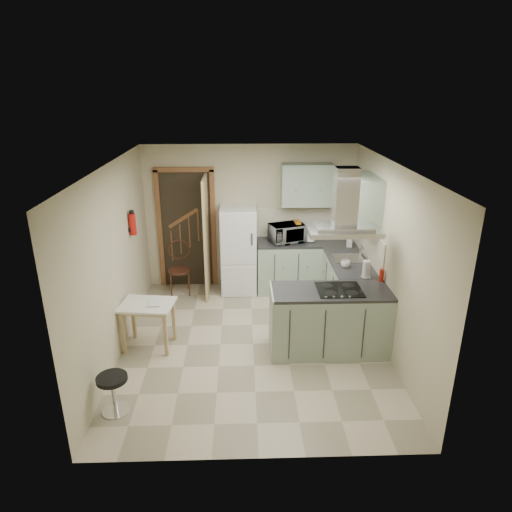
{
  "coord_description": "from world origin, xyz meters",
  "views": [
    {
      "loc": [
        -0.14,
        -5.56,
        3.43
      ],
      "look_at": [
        0.06,
        0.45,
        1.15
      ],
      "focal_mm": 32.0,
      "sensor_mm": 36.0,
      "label": 1
    }
  ],
  "objects_px": {
    "extractor_hood": "(343,230)",
    "bentwood_chair": "(179,270)",
    "stool": "(114,394)",
    "peninsula": "(330,320)",
    "fridge": "(239,250)",
    "drop_leaf_table": "(149,325)",
    "microwave": "(287,233)"
  },
  "relations": [
    {
      "from": "bentwood_chair",
      "to": "stool",
      "type": "xyz_separation_m",
      "value": [
        -0.35,
        -3.06,
        -0.2
      ]
    },
    {
      "from": "fridge",
      "to": "drop_leaf_table",
      "type": "height_order",
      "value": "fridge"
    },
    {
      "from": "stool",
      "to": "fridge",
      "type": "bearing_deg",
      "value": 66.47
    },
    {
      "from": "fridge",
      "to": "microwave",
      "type": "relative_size",
      "value": 2.65
    },
    {
      "from": "bentwood_chair",
      "to": "peninsula",
      "type": "bearing_deg",
      "value": -50.14
    },
    {
      "from": "peninsula",
      "to": "bentwood_chair",
      "type": "relative_size",
      "value": 1.82
    },
    {
      "from": "extractor_hood",
      "to": "stool",
      "type": "relative_size",
      "value": 1.98
    },
    {
      "from": "extractor_hood",
      "to": "fridge",
      "type": "bearing_deg",
      "value": 123.79
    },
    {
      "from": "drop_leaf_table",
      "to": "microwave",
      "type": "height_order",
      "value": "microwave"
    },
    {
      "from": "stool",
      "to": "peninsula",
      "type": "bearing_deg",
      "value": 24.29
    },
    {
      "from": "peninsula",
      "to": "stool",
      "type": "xyz_separation_m",
      "value": [
        -2.6,
        -1.17,
        -0.22
      ]
    },
    {
      "from": "stool",
      "to": "microwave",
      "type": "distance_m",
      "value": 3.91
    },
    {
      "from": "drop_leaf_table",
      "to": "stool",
      "type": "relative_size",
      "value": 1.55
    },
    {
      "from": "peninsula",
      "to": "drop_leaf_table",
      "type": "distance_m",
      "value": 2.46
    },
    {
      "from": "extractor_hood",
      "to": "drop_leaf_table",
      "type": "height_order",
      "value": "extractor_hood"
    },
    {
      "from": "peninsula",
      "to": "extractor_hood",
      "type": "relative_size",
      "value": 1.72
    },
    {
      "from": "extractor_hood",
      "to": "microwave",
      "type": "bearing_deg",
      "value": 104.34
    },
    {
      "from": "microwave",
      "to": "drop_leaf_table",
      "type": "bearing_deg",
      "value": -158.67
    },
    {
      "from": "fridge",
      "to": "microwave",
      "type": "height_order",
      "value": "fridge"
    },
    {
      "from": "peninsula",
      "to": "microwave",
      "type": "distance_m",
      "value": 2.09
    },
    {
      "from": "extractor_hood",
      "to": "bentwood_chair",
      "type": "relative_size",
      "value": 1.06
    },
    {
      "from": "extractor_hood",
      "to": "bentwood_chair",
      "type": "xyz_separation_m",
      "value": [
        -2.35,
        1.89,
        -1.3
      ]
    },
    {
      "from": "fridge",
      "to": "stool",
      "type": "relative_size",
      "value": 3.3
    },
    {
      "from": "extractor_hood",
      "to": "bentwood_chair",
      "type": "bearing_deg",
      "value": 141.26
    },
    {
      "from": "fridge",
      "to": "stool",
      "type": "distance_m",
      "value": 3.48
    },
    {
      "from": "drop_leaf_table",
      "to": "bentwood_chair",
      "type": "distance_m",
      "value": 1.74
    },
    {
      "from": "peninsula",
      "to": "stool",
      "type": "relative_size",
      "value": 3.41
    },
    {
      "from": "bentwood_chair",
      "to": "stool",
      "type": "height_order",
      "value": "bentwood_chair"
    },
    {
      "from": "fridge",
      "to": "extractor_hood",
      "type": "height_order",
      "value": "extractor_hood"
    },
    {
      "from": "peninsula",
      "to": "stool",
      "type": "distance_m",
      "value": 2.86
    },
    {
      "from": "microwave",
      "to": "peninsula",
      "type": "bearing_deg",
      "value": -98.19
    },
    {
      "from": "microwave",
      "to": "bentwood_chair",
      "type": "bearing_deg",
      "value": 162.38
    }
  ]
}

